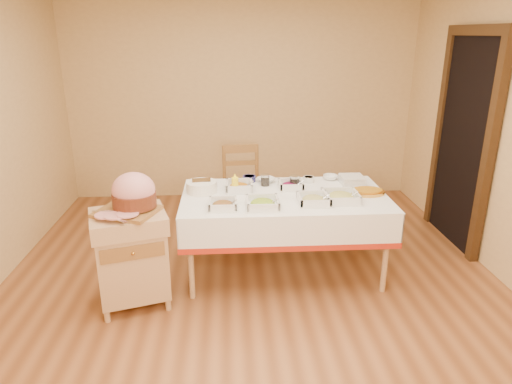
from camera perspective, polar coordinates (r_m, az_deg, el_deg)
room_shell at (r=3.61m, az=-0.43°, el=6.07°), size 5.00×5.00×5.00m
doorway at (r=5.12m, az=24.57°, el=6.13°), size 0.09×1.10×2.20m
dining_table at (r=4.13m, az=3.52°, el=-2.44°), size 1.82×1.02×0.76m
butcher_cart at (r=3.81m, az=-15.33°, el=-7.43°), size 0.68×0.62×0.80m
dining_chair at (r=5.05m, az=-1.69°, el=0.43°), size 0.47×0.45×0.96m
ham_on_board at (r=3.65m, az=-15.14°, el=-0.39°), size 0.47×0.45×0.31m
serving_dish_a at (r=3.75m, az=-4.17°, el=-1.56°), size 0.23×0.23×0.10m
serving_dish_b at (r=3.76m, az=0.83°, el=-1.41°), size 0.27×0.27×0.11m
serving_dish_c at (r=3.88m, az=7.22°, el=-0.93°), size 0.26×0.26×0.10m
serving_dish_d at (r=3.98m, az=10.57°, el=-0.57°), size 0.29×0.29×0.11m
serving_dish_e at (r=4.17m, az=-2.12°, el=0.71°), size 0.26×0.25×0.12m
serving_dish_f at (r=4.23m, az=4.36°, el=0.87°), size 0.23×0.22×0.10m
small_bowl_left at (r=4.29m, az=-5.67°, el=1.05°), size 0.12×0.12×0.05m
small_bowl_mid at (r=4.42m, az=-0.86°, el=1.73°), size 0.13×0.13×0.05m
small_bowl_right at (r=4.43m, az=6.61°, el=1.61°), size 0.11×0.11×0.05m
bowl_white_imported at (r=4.40m, az=1.30°, el=1.51°), size 0.22×0.22×0.04m
bowl_small_imported at (r=4.54m, az=9.27°, el=1.82°), size 0.17×0.17×0.05m
preserve_jar_left at (r=4.29m, az=1.15°, el=1.45°), size 0.09×0.09×0.11m
preserve_jar_right at (r=4.24m, az=4.82°, el=1.20°), size 0.09×0.09×0.12m
mustard_bottle at (r=4.07m, az=-2.64°, el=0.92°), size 0.06×0.06×0.19m
bread_basket at (r=4.14m, az=-6.82°, el=0.67°), size 0.27×0.27×0.12m
plate_stack at (r=4.45m, az=11.88°, el=1.51°), size 0.21×0.21×0.08m
brass_platter at (r=4.20m, az=13.71°, el=0.04°), size 0.32×0.23×0.04m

